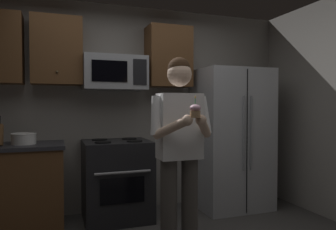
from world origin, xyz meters
TOP-DOWN VIEW (x-y plane):
  - wall_back at (0.00, 1.75)m, footprint 4.40×0.10m
  - oven_range at (-0.15, 1.36)m, footprint 0.76×0.70m
  - microwave at (-0.15, 1.48)m, footprint 0.74×0.41m
  - refrigerator at (1.35, 1.32)m, footprint 0.90×0.75m
  - cabinet_row_upper at (-0.72, 1.53)m, footprint 2.78×0.36m
  - bowl_large_white at (-1.14, 1.37)m, footprint 0.26×0.26m
  - person at (0.22, 0.28)m, footprint 0.60×0.48m
  - cupcake at (0.22, -0.04)m, footprint 0.09×0.09m

SIDE VIEW (x-z plane):
  - oven_range at x=-0.15m, z-range 0.00..0.93m
  - refrigerator at x=1.35m, z-range 0.00..1.80m
  - bowl_large_white at x=-1.14m, z-range 0.92..1.04m
  - person at x=0.22m, z-range 0.11..1.88m
  - cupcake at x=0.22m, z-range 1.20..1.38m
  - wall_back at x=0.00m, z-range 0.00..2.60m
  - microwave at x=-0.15m, z-range 1.52..1.92m
  - cabinet_row_upper at x=-0.72m, z-range 1.57..2.33m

